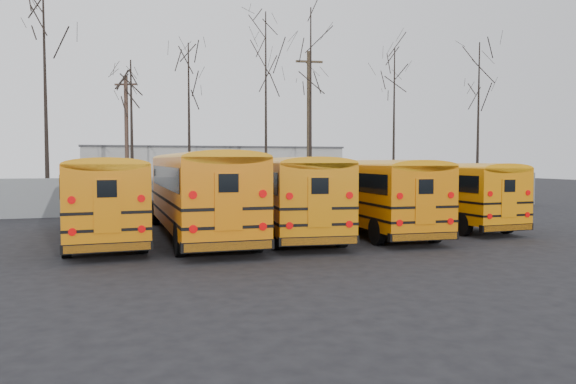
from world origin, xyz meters
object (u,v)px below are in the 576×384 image
object	(u,v)px
bus_a	(100,192)
utility_pole_left	(127,139)
bus_e	(436,188)
bus_c	(287,189)
utility_pole_right	(309,126)
bus_b	(200,187)
bus_d	(368,189)

from	to	relation	value
bus_a	utility_pole_left	xyz separation A→B (m)	(1.21, 16.18, 2.48)
bus_a	bus_e	size ratio (longest dim) A/B	1.07
bus_c	utility_pole_right	xyz separation A→B (m)	(5.71, 13.93, 3.32)
bus_c	utility_pole_left	bearing A→B (deg)	113.89
bus_b	bus_e	world-z (taller)	bus_b
bus_e	utility_pole_right	distance (m)	13.45
bus_e	utility_pole_left	distance (m)	20.44
bus_b	bus_d	world-z (taller)	bus_b
bus_a	utility_pole_right	distance (m)	18.74
utility_pole_right	bus_b	bearing A→B (deg)	-116.39
bus_a	utility_pole_left	world-z (taller)	utility_pole_left
bus_b	bus_e	bearing A→B (deg)	4.90
bus_a	utility_pole_right	xyz separation A→B (m)	(12.61, 13.45, 3.33)
bus_e	utility_pole_right	bearing A→B (deg)	93.03
bus_c	utility_pole_right	bearing A→B (deg)	72.74
bus_b	utility_pole_right	distance (m)	17.01
bus_e	bus_a	bearing A→B (deg)	178.61
bus_b	bus_c	size ratio (longest dim) A/B	1.05
bus_c	bus_d	xyz separation A→B (m)	(3.36, -0.15, -0.06)
bus_d	utility_pole_left	world-z (taller)	utility_pole_left
bus_a	bus_c	bearing A→B (deg)	-7.94
bus_a	bus_c	world-z (taller)	bus_c
bus_a	bus_c	distance (m)	6.92
utility_pole_left	utility_pole_right	size ratio (longest dim) A/B	0.83
bus_a	bus_c	size ratio (longest dim) A/B	0.99
bus_d	utility_pole_left	distance (m)	19.26
bus_d	bus_c	bearing A→B (deg)	179.50
bus_d	utility_pole_right	size ratio (longest dim) A/B	1.07
bus_b	utility_pole_right	bearing A→B (deg)	55.97
bus_c	bus_d	bearing A→B (deg)	2.49
utility_pole_left	utility_pole_right	bearing A→B (deg)	10.22
bus_b	bus_c	world-z (taller)	bus_b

